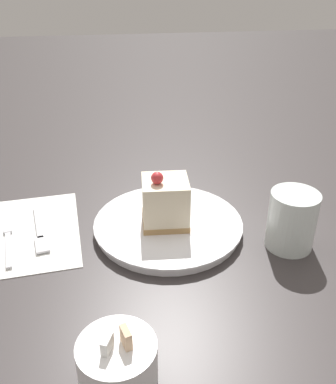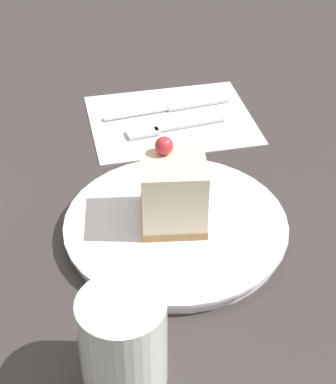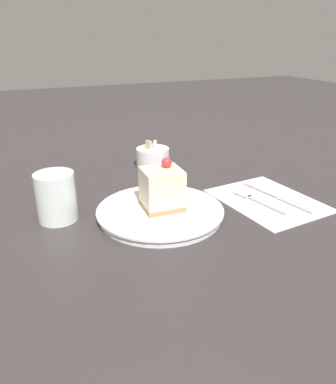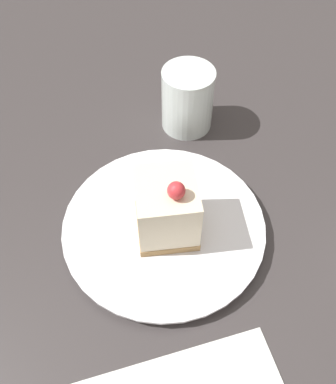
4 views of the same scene
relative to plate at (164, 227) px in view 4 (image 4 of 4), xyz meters
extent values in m
plane|color=#383333|center=(-0.01, 0.02, -0.01)|extent=(4.00, 4.00, 0.00)
cylinder|color=white|center=(0.00, 0.00, 0.00)|extent=(0.25, 0.25, 0.02)
cylinder|color=white|center=(0.00, 0.00, 0.01)|extent=(0.26, 0.26, 0.00)
cube|color=#AD8451|center=(0.01, 0.00, 0.01)|extent=(0.08, 0.08, 0.01)
cube|color=beige|center=(0.01, 0.00, 0.05)|extent=(0.08, 0.07, 0.07)
sphere|color=red|center=(0.02, 0.01, 0.10)|extent=(0.02, 0.02, 0.02)
cylinder|color=silver|center=(-0.19, 0.07, 0.04)|extent=(0.08, 0.08, 0.10)
camera|label=1|loc=(0.08, 0.61, 0.41)|focal=40.00mm
camera|label=2|loc=(-0.55, 0.07, 0.48)|focal=60.00mm
camera|label=3|loc=(-0.25, -0.63, 0.33)|focal=35.00mm
camera|label=4|loc=(0.29, -0.05, 0.46)|focal=40.00mm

